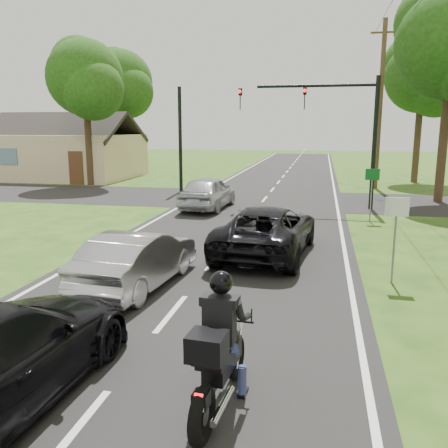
{
  "coord_description": "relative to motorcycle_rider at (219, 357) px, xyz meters",
  "views": [
    {
      "loc": [
        2.91,
        -8.75,
        3.76
      ],
      "look_at": [
        0.48,
        3.0,
        1.3
      ],
      "focal_mm": 38.0,
      "sensor_mm": 36.0,
      "label": 1
    }
  ],
  "objects": [
    {
      "name": "tree_left_far",
      "position": [
        -15.37,
        32.83,
        6.37
      ],
      "size": [
        5.76,
        5.58,
        10.14
      ],
      "color": "#332316",
      "rests_on": "ground"
    },
    {
      "name": "tree_left_near",
      "position": [
        -13.4,
        22.86,
        5.77
      ],
      "size": [
        5.12,
        4.96,
        9.22
      ],
      "color": "#332316",
      "rests_on": "ground"
    },
    {
      "name": "traffic_signal",
      "position": [
        1.67,
        17.07,
        3.37
      ],
      "size": [
        6.38,
        0.44,
        6.0
      ],
      "color": "black",
      "rests_on": "ground"
    },
    {
      "name": "tree_row_e",
      "position": [
        7.8,
        28.85,
        6.06
      ],
      "size": [
        5.28,
        5.12,
        9.61
      ],
      "color": "#332316",
      "rests_on": "ground"
    },
    {
      "name": "house",
      "position": [
        -17.67,
        27.07,
        1.0
      ],
      "size": [
        10.2,
        8.0,
        4.84
      ],
      "color": "tan",
      "rests_on": "ground"
    },
    {
      "name": "road",
      "position": [
        -1.67,
        13.07,
        -0.76
      ],
      "size": [
        8.0,
        100.0,
        0.01
      ],
      "primitive_type": "cube",
      "color": "black",
      "rests_on": "ground"
    },
    {
      "name": "sign_white",
      "position": [
        3.03,
        6.05,
        0.83
      ],
      "size": [
        0.55,
        0.07,
        2.12
      ],
      "color": "slate",
      "rests_on": "ground"
    },
    {
      "name": "silver_sedan",
      "position": [
        -2.96,
        4.52,
        -0.08
      ],
      "size": [
        1.83,
        4.25,
        1.36
      ],
      "primitive_type": "imported",
      "rotation": [
        0.0,
        0.0,
        3.04
      ],
      "color": "#B2B2B7",
      "rests_on": "road"
    },
    {
      "name": "motorcycle_rider",
      "position": [
        0.0,
        0.0,
        0.0
      ],
      "size": [
        0.66,
        2.27,
        1.96
      ],
      "rotation": [
        0.0,
        0.0,
        -0.08
      ],
      "color": "black",
      "rests_on": "ground"
    },
    {
      "name": "signal_pole_far",
      "position": [
        -6.87,
        21.07,
        2.23
      ],
      "size": [
        0.2,
        0.2,
        6.0
      ],
      "primitive_type": "cylinder",
      "color": "black",
      "rests_on": "ground"
    },
    {
      "name": "ground",
      "position": [
        -1.67,
        3.07,
        -0.77
      ],
      "size": [
        140.0,
        140.0,
        0.0
      ],
      "primitive_type": "plane",
      "color": "#214814",
      "rests_on": "ground"
    },
    {
      "name": "utility_pole_far",
      "position": [
        4.53,
        25.07,
        4.32
      ],
      "size": [
        1.6,
        0.28,
        10.0
      ],
      "color": "brown",
      "rests_on": "ground"
    },
    {
      "name": "sign_green",
      "position": [
        3.23,
        14.05,
        0.83
      ],
      "size": [
        0.55,
        0.07,
        2.12
      ],
      "color": "slate",
      "rests_on": "ground"
    },
    {
      "name": "silver_suv",
      "position": [
        -3.92,
        15.59,
        0.01
      ],
      "size": [
        2.07,
        4.6,
        1.53
      ],
      "primitive_type": "imported",
      "rotation": [
        0.0,
        0.0,
        3.08
      ],
      "color": "#AEB0B6",
      "rests_on": "road"
    },
    {
      "name": "dark_suv",
      "position": [
        -0.3,
        8.1,
        -0.03
      ],
      "size": [
        2.89,
        5.44,
        1.46
      ],
      "primitive_type": "imported",
      "rotation": [
        0.0,
        0.0,
        3.05
      ],
      "color": "black",
      "rests_on": "road"
    },
    {
      "name": "cross_road",
      "position": [
        -1.67,
        19.07,
        -0.76
      ],
      "size": [
        60.0,
        7.0,
        0.01
      ],
      "primitive_type": "cube",
      "color": "black",
      "rests_on": "ground"
    }
  ]
}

